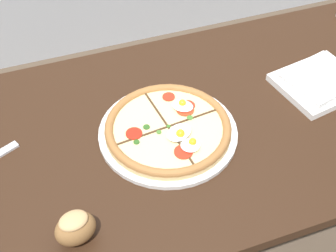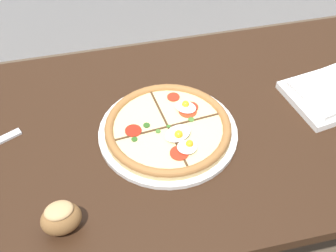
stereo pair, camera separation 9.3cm
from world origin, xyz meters
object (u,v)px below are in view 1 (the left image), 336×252
at_px(pizza, 168,129).
at_px(bread_piece_near, 75,228).
at_px(napkin_folded, 320,82).
at_px(dining_table, 197,146).

bearing_deg(pizza, bread_piece_near, -142.30).
height_order(napkin_folded, bread_piece_near, bread_piece_near).
relative_size(dining_table, napkin_folded, 6.11).
distance_m(dining_table, pizza, 0.15).
bearing_deg(bread_piece_near, pizza, 37.70).
bearing_deg(napkin_folded, bread_piece_near, -161.58).
bearing_deg(bread_piece_near, dining_table, 32.21).
xyz_separation_m(napkin_folded, bread_piece_near, (-0.74, -0.25, 0.02)).
height_order(dining_table, pizza, pizza).
xyz_separation_m(dining_table, pizza, (-0.09, -0.02, 0.12)).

